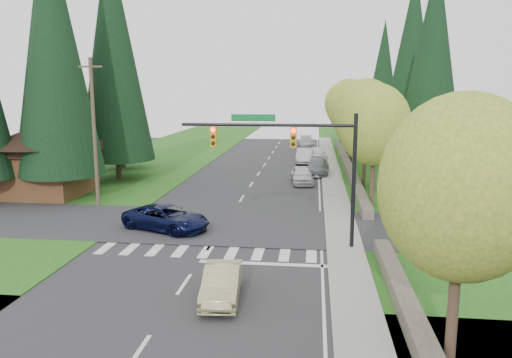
% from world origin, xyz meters
% --- Properties ---
extents(ground, '(120.00, 120.00, 0.00)m').
position_xyz_m(ground, '(0.00, 0.00, 0.00)').
color(ground, '#28282B').
rests_on(ground, ground).
extents(grass_east, '(14.00, 110.00, 0.06)m').
position_xyz_m(grass_east, '(13.00, 20.00, 0.03)').
color(grass_east, '#1D5616').
rests_on(grass_east, ground).
extents(grass_west, '(14.00, 110.00, 0.06)m').
position_xyz_m(grass_west, '(-13.00, 20.00, 0.03)').
color(grass_west, '#1D5616').
rests_on(grass_west, ground).
extents(cross_street, '(120.00, 8.00, 0.10)m').
position_xyz_m(cross_street, '(0.00, 8.00, 0.00)').
color(cross_street, '#28282B').
rests_on(cross_street, ground).
extents(sidewalk_east, '(1.80, 80.00, 0.13)m').
position_xyz_m(sidewalk_east, '(6.90, 22.00, 0.07)').
color(sidewalk_east, gray).
rests_on(sidewalk_east, ground).
extents(curb_east, '(0.20, 80.00, 0.13)m').
position_xyz_m(curb_east, '(6.05, 22.00, 0.07)').
color(curb_east, gray).
rests_on(curb_east, ground).
extents(stone_wall_south, '(0.70, 14.00, 0.70)m').
position_xyz_m(stone_wall_south, '(8.60, -3.00, 0.35)').
color(stone_wall_south, '#4C4438').
rests_on(stone_wall_south, ground).
extents(stone_wall_north, '(0.70, 40.00, 0.70)m').
position_xyz_m(stone_wall_north, '(8.60, 30.00, 0.35)').
color(stone_wall_north, '#4C4438').
rests_on(stone_wall_north, ground).
extents(traffic_signal, '(8.70, 0.37, 6.80)m').
position_xyz_m(traffic_signal, '(4.37, 4.50, 4.98)').
color(traffic_signal, black).
rests_on(traffic_signal, ground).
extents(brown_building, '(8.40, 8.40, 5.40)m').
position_xyz_m(brown_building, '(-15.00, 15.00, 3.14)').
color(brown_building, '#4C2D19').
rests_on(brown_building, ground).
extents(utility_pole, '(1.60, 0.24, 10.00)m').
position_xyz_m(utility_pole, '(-9.50, 12.00, 5.14)').
color(utility_pole, '#473828').
rests_on(utility_pole, ground).
extents(decid_tree_0, '(4.80, 4.80, 8.37)m').
position_xyz_m(decid_tree_0, '(9.20, 14.00, 5.60)').
color(decid_tree_0, '#38281C').
rests_on(decid_tree_0, ground).
extents(decid_tree_1, '(5.20, 5.20, 8.80)m').
position_xyz_m(decid_tree_1, '(9.30, 21.00, 5.80)').
color(decid_tree_1, '#38281C').
rests_on(decid_tree_1, ground).
extents(decid_tree_2, '(5.00, 5.00, 8.82)m').
position_xyz_m(decid_tree_2, '(9.10, 28.00, 5.93)').
color(decid_tree_2, '#38281C').
rests_on(decid_tree_2, ground).
extents(decid_tree_3, '(5.00, 5.00, 8.55)m').
position_xyz_m(decid_tree_3, '(9.20, 35.00, 5.66)').
color(decid_tree_3, '#38281C').
rests_on(decid_tree_3, ground).
extents(decid_tree_4, '(5.40, 5.40, 9.18)m').
position_xyz_m(decid_tree_4, '(9.30, 42.00, 6.06)').
color(decid_tree_4, '#38281C').
rests_on(decid_tree_4, ground).
extents(decid_tree_5, '(4.80, 4.80, 8.30)m').
position_xyz_m(decid_tree_5, '(9.10, 49.00, 5.53)').
color(decid_tree_5, '#38281C').
rests_on(decid_tree_5, ground).
extents(decid_tree_6, '(5.20, 5.20, 8.86)m').
position_xyz_m(decid_tree_6, '(9.20, 56.00, 5.86)').
color(decid_tree_6, '#38281C').
rests_on(decid_tree_6, ground).
extents(decid_tree_south, '(4.60, 4.60, 7.92)m').
position_xyz_m(decid_tree_south, '(9.30, -6.00, 5.27)').
color(decid_tree_south, '#38281C').
rests_on(decid_tree_south, ground).
extents(conifer_w_a, '(6.12, 6.12, 19.80)m').
position_xyz_m(conifer_w_a, '(-13.00, 14.00, 10.79)').
color(conifer_w_a, '#38281C').
rests_on(conifer_w_a, ground).
extents(conifer_w_b, '(5.44, 5.44, 17.80)m').
position_xyz_m(conifer_w_b, '(-16.00, 18.00, 9.79)').
color(conifer_w_b, '#38281C').
rests_on(conifer_w_b, ground).
extents(conifer_w_c, '(6.46, 6.46, 20.80)m').
position_xyz_m(conifer_w_c, '(-12.00, 22.00, 11.29)').
color(conifer_w_c, '#38281C').
rests_on(conifer_w_c, ground).
extents(conifer_w_e, '(5.78, 5.78, 18.80)m').
position_xyz_m(conifer_w_e, '(-14.00, 28.00, 10.29)').
color(conifer_w_e, '#38281C').
rests_on(conifer_w_e, ground).
extents(conifer_e_a, '(5.44, 5.44, 17.80)m').
position_xyz_m(conifer_e_a, '(14.00, 20.00, 9.79)').
color(conifer_e_a, '#38281C').
rests_on(conifer_e_a, ground).
extents(conifer_e_b, '(6.12, 6.12, 19.80)m').
position_xyz_m(conifer_e_b, '(15.00, 34.00, 10.79)').
color(conifer_e_b, '#38281C').
rests_on(conifer_e_b, ground).
extents(conifer_e_c, '(5.10, 5.10, 16.80)m').
position_xyz_m(conifer_e_c, '(14.00, 48.00, 9.29)').
color(conifer_e_c, '#38281C').
rests_on(conifer_e_c, ground).
extents(sedan_champagne, '(1.68, 3.99, 1.28)m').
position_xyz_m(sedan_champagne, '(1.82, -2.24, 0.64)').
color(sedan_champagne, tan).
rests_on(sedan_champagne, ground).
extents(suv_navy, '(5.67, 4.17, 1.43)m').
position_xyz_m(suv_navy, '(-3.06, 6.71, 0.72)').
color(suv_navy, black).
rests_on(suv_navy, ground).
extents(parked_car_a, '(2.25, 4.57, 1.50)m').
position_xyz_m(parked_car_a, '(4.24, 21.84, 0.75)').
color(parked_car_a, silver).
rests_on(parked_car_a, ground).
extents(parked_car_b, '(2.30, 5.11, 1.45)m').
position_xyz_m(parked_car_b, '(5.60, 26.62, 0.73)').
color(parked_car_b, slate).
rests_on(parked_car_b, ground).
extents(parked_car_c, '(1.80, 4.85, 1.58)m').
position_xyz_m(parked_car_c, '(4.20, 33.83, 0.79)').
color(parked_car_c, silver).
rests_on(parked_car_c, ground).
extents(parked_car_d, '(2.31, 4.69, 1.54)m').
position_xyz_m(parked_car_d, '(5.60, 36.00, 0.77)').
color(parked_car_d, white).
rests_on(parked_car_d, ground).
extents(parked_car_e, '(2.75, 5.58, 1.56)m').
position_xyz_m(parked_car_e, '(4.20, 47.71, 0.78)').
color(parked_car_e, '#9FA0A4').
rests_on(parked_car_e, ground).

